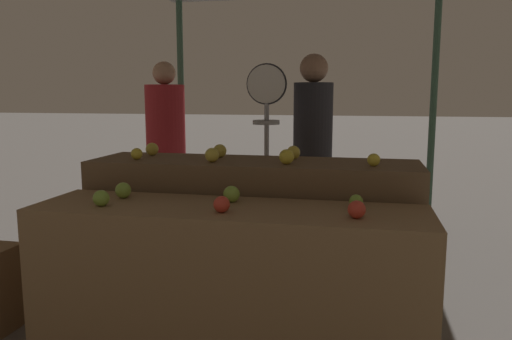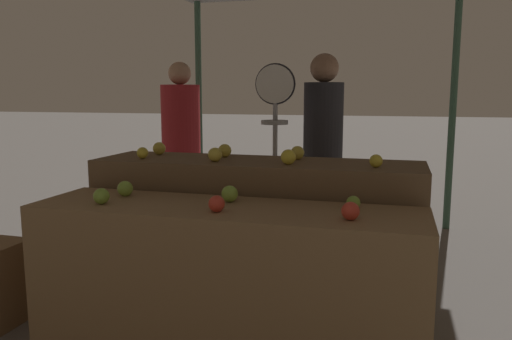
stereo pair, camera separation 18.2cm
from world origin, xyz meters
name	(u,v)px [view 1 (the left image)]	position (x,y,z in m)	size (l,w,h in m)	color
display_counter_front	(229,283)	(0.00, 0.00, 0.41)	(2.03, 0.55, 0.81)	olive
display_counter_back	(253,236)	(0.00, 0.60, 0.49)	(2.03, 0.55, 0.97)	brown
apple_front_0	(101,198)	(-0.64, -0.11, 0.85)	(0.08, 0.08, 0.08)	#7AA338
apple_front_1	(221,204)	(0.00, -0.12, 0.85)	(0.08, 0.08, 0.08)	red
apple_front_2	(357,209)	(0.64, -0.10, 0.85)	(0.08, 0.08, 0.08)	red
apple_front_3	(123,190)	(-0.63, 0.10, 0.85)	(0.09, 0.09, 0.09)	#84AD3D
apple_front_4	(232,194)	(-0.01, 0.12, 0.85)	(0.09, 0.09, 0.09)	#84AD3D
apple_front_5	(356,201)	(0.64, 0.12, 0.85)	(0.07, 0.07, 0.07)	#7AA338
apple_back_0	(137,154)	(-0.73, 0.50, 1.01)	(0.07, 0.07, 0.07)	gold
apple_back_1	(212,155)	(-0.23, 0.48, 1.02)	(0.09, 0.09, 0.09)	gold
apple_back_2	(287,157)	(0.23, 0.48, 1.02)	(0.09, 0.09, 0.09)	gold
apple_back_3	(374,160)	(0.73, 0.50, 1.01)	(0.07, 0.07, 0.07)	gold
apple_back_4	(152,149)	(-0.72, 0.71, 1.02)	(0.09, 0.09, 0.09)	gold
apple_back_5	(220,151)	(-0.24, 0.70, 1.02)	(0.09, 0.09, 0.09)	gold
apple_back_6	(293,152)	(0.24, 0.72, 1.02)	(0.09, 0.09, 0.09)	gold
produce_scale	(266,122)	(-0.04, 1.25, 1.18)	(0.30, 0.20, 1.61)	#99999E
person_vendor_at_scale	(313,143)	(0.28, 1.56, 0.99)	(0.32, 0.32, 1.69)	#2D2D38
person_customer_left	(166,136)	(-1.23, 2.21, 0.97)	(0.46, 0.46, 1.69)	#2D2D38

